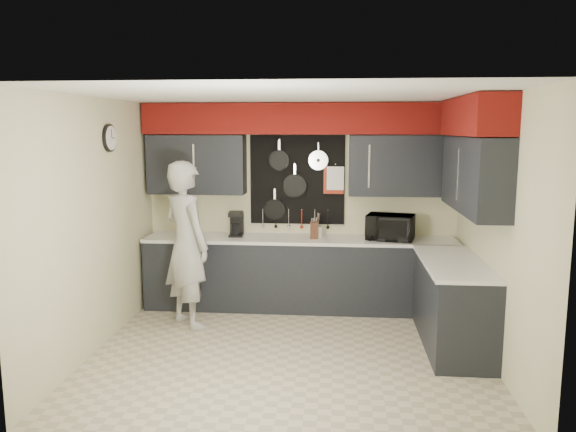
# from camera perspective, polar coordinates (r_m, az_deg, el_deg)

# --- Properties ---
(ground) EXTENTS (4.00, 4.00, 0.00)m
(ground) POSITION_cam_1_polar(r_m,az_deg,el_deg) (5.96, 0.17, -13.64)
(ground) COLOR #BEAD93
(ground) RESTS_ON ground
(back_wall_assembly) EXTENTS (4.00, 0.36, 2.60)m
(back_wall_assembly) POSITION_cam_1_polar(r_m,az_deg,el_deg) (7.10, 1.36, 6.69)
(back_wall_assembly) COLOR beige
(back_wall_assembly) RESTS_ON ground
(right_wall_assembly) EXTENTS (0.36, 3.50, 2.60)m
(right_wall_assembly) POSITION_cam_1_polar(r_m,az_deg,el_deg) (5.92, 18.66, 5.13)
(right_wall_assembly) COLOR beige
(right_wall_assembly) RESTS_ON ground
(left_wall_assembly) EXTENTS (0.05, 3.50, 2.60)m
(left_wall_assembly) POSITION_cam_1_polar(r_m,az_deg,el_deg) (6.10, -18.83, -0.53)
(left_wall_assembly) COLOR beige
(left_wall_assembly) RESTS_ON ground
(base_cabinets) EXTENTS (3.95, 2.20, 0.92)m
(base_cabinets) POSITION_cam_1_polar(r_m,az_deg,el_deg) (6.86, 5.10, -6.57)
(base_cabinets) COLOR black
(base_cabinets) RESTS_ON ground
(microwave) EXTENTS (0.64, 0.51, 0.31)m
(microwave) POSITION_cam_1_polar(r_m,az_deg,el_deg) (7.03, 10.35, -1.13)
(microwave) COLOR black
(microwave) RESTS_ON base_cabinets
(knife_block) EXTENTS (0.10, 0.10, 0.21)m
(knife_block) POSITION_cam_1_polar(r_m,az_deg,el_deg) (7.00, 2.67, -1.46)
(knife_block) COLOR #372211
(knife_block) RESTS_ON base_cabinets
(utensil_crock) EXTENTS (0.11, 0.11, 0.14)m
(utensil_crock) POSITION_cam_1_polar(r_m,az_deg,el_deg) (7.09, 3.05, -1.62)
(utensil_crock) COLOR white
(utensil_crock) RESTS_ON base_cabinets
(coffee_maker) EXTENTS (0.19, 0.22, 0.32)m
(coffee_maker) POSITION_cam_1_polar(r_m,az_deg,el_deg) (7.20, -5.28, -0.73)
(coffee_maker) COLOR black
(coffee_maker) RESTS_ON base_cabinets
(person) EXTENTS (0.83, 0.82, 1.93)m
(person) POSITION_cam_1_polar(r_m,az_deg,el_deg) (6.56, -10.27, -2.86)
(person) COLOR #9D9D9B
(person) RESTS_ON ground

